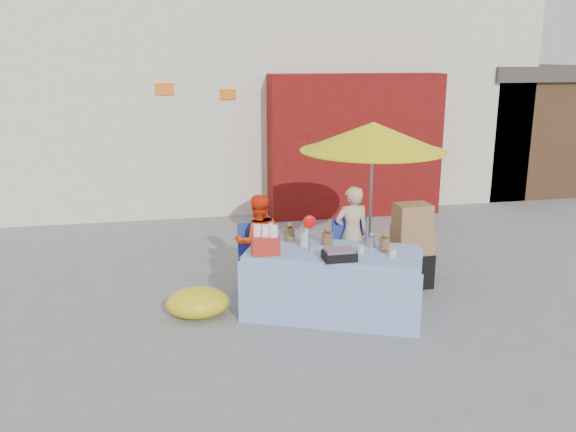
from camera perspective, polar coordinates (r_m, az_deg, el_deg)
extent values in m
plane|color=slate|center=(7.26, -0.61, -8.94)|extent=(80.00, 80.00, 0.00)
cube|color=silver|center=(13.60, -6.36, 11.93)|extent=(12.00, 5.00, 4.50)
cube|color=maroon|center=(11.38, 6.30, 6.56)|extent=(3.20, 0.60, 2.60)
cube|color=#4C331E|center=(14.83, 20.26, 7.28)|extent=(2.60, 3.00, 2.40)
cube|color=#3F3833|center=(14.73, 20.74, 12.48)|extent=(2.80, 3.20, 0.30)
cube|color=orange|center=(11.02, -11.47, 11.57)|extent=(0.32, 0.04, 0.20)
cube|color=orange|center=(11.08, -5.64, 11.29)|extent=(0.28, 0.04, 0.18)
cube|color=#87A2D8|center=(7.09, 4.23, -6.20)|extent=(2.14, 1.58, 0.77)
cube|color=#87A2D8|center=(6.69, 3.69, -7.77)|extent=(1.85, 0.82, 0.72)
cube|color=#87A2D8|center=(7.52, 4.69, -5.16)|extent=(1.85, 0.82, 0.72)
cylinder|color=silver|center=(7.22, -1.62, -1.78)|extent=(0.15, 0.15, 0.19)
cylinder|color=olive|center=(7.27, 0.15, -1.73)|extent=(0.16, 0.16, 0.16)
cylinder|color=silver|center=(7.08, 1.53, -1.93)|extent=(0.14, 0.14, 0.23)
cylinder|color=olive|center=(7.15, 3.70, -2.14)|extent=(0.18, 0.18, 0.14)
cylinder|color=#B2B2B7|center=(7.12, 7.82, -2.40)|extent=(0.12, 0.12, 0.12)
cylinder|color=olive|center=(6.99, 9.01, -2.64)|extent=(0.15, 0.15, 0.15)
cylinder|color=silver|center=(6.87, 6.79, -3.15)|extent=(0.11, 0.11, 0.09)
cylinder|color=silver|center=(6.80, 9.77, -3.45)|extent=(0.11, 0.11, 0.09)
sphere|color=brown|center=(7.00, -2.68, -2.46)|extent=(0.15, 0.15, 0.15)
ellipsoid|color=red|center=(6.75, 2.01, -0.56)|extent=(0.16, 0.11, 0.15)
cube|color=red|center=(6.77, -2.10, -2.82)|extent=(0.34, 0.25, 0.21)
cube|color=black|center=(6.65, 4.82, -3.72)|extent=(0.42, 0.37, 0.09)
cube|color=#21359A|center=(7.78, -2.62, -5.48)|extent=(0.51, 0.49, 0.45)
cube|color=#21359A|center=(7.85, -3.00, -2.03)|extent=(0.48, 0.07, 0.40)
cube|color=#21359A|center=(8.06, 6.22, -4.84)|extent=(0.51, 0.49, 0.45)
cube|color=#21359A|center=(8.12, 5.75, -1.51)|extent=(0.48, 0.07, 0.40)
imported|color=#FF350D|center=(7.80, -2.83, -2.41)|extent=(0.63, 0.50, 1.23)
imported|color=beige|center=(8.06, 5.98, -1.69)|extent=(0.49, 0.34, 1.29)
cylinder|color=gray|center=(8.20, 7.74, 1.12)|extent=(0.04, 0.04, 2.00)
cone|color=yellow|center=(8.04, 7.96, 7.36)|extent=(1.90, 1.90, 0.38)
cylinder|color=yellow|center=(8.06, 7.92, 6.10)|extent=(1.90, 1.90, 0.02)
cube|color=black|center=(8.13, 11.39, -4.87)|extent=(0.51, 0.42, 0.45)
cube|color=#956B43|center=(8.00, 11.53, -2.19)|extent=(0.48, 0.38, 0.34)
cube|color=#956B43|center=(7.89, 11.58, 0.02)|extent=(0.44, 0.34, 0.31)
ellipsoid|color=yellow|center=(7.16, -8.43, -8.01)|extent=(0.90, 0.81, 0.33)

